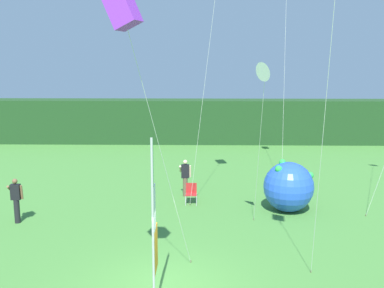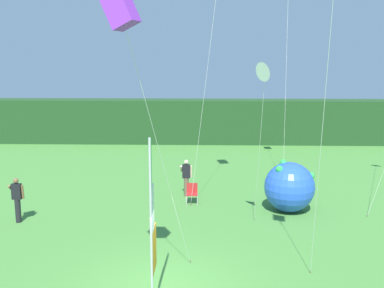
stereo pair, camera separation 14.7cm
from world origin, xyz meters
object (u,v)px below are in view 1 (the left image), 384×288
object	(u,v)px
inflatable_balloon	(289,187)
kite_purple_box_2	(123,11)
person_near_banner	(185,177)
banner_flag	(154,227)
person_mid_field	(16,199)
folding_chair	(191,192)
kite_white_delta_3	(265,72)

from	to	relation	value
inflatable_balloon	kite_purple_box_2	distance (m)	11.49
person_near_banner	inflatable_balloon	distance (m)	4.85
person_near_banner	kite_purple_box_2	size ratio (longest dim) A/B	0.22
banner_flag	person_mid_field	distance (m)	8.47
inflatable_balloon	folding_chair	world-z (taller)	inflatable_balloon
person_mid_field	kite_purple_box_2	world-z (taller)	kite_purple_box_2
person_mid_field	kite_purple_box_2	size ratio (longest dim) A/B	0.23
banner_flag	person_near_banner	size ratio (longest dim) A/B	2.57
person_mid_field	folding_chair	distance (m)	7.24
folding_chair	kite_purple_box_2	distance (m)	11.31
person_near_banner	kite_purple_box_2	world-z (taller)	kite_purple_box_2
person_near_banner	folding_chair	world-z (taller)	person_near_banner
folding_chair	kite_purple_box_2	size ratio (longest dim) A/B	0.11
folding_chair	inflatable_balloon	bearing A→B (deg)	-13.29
inflatable_balloon	kite_white_delta_3	world-z (taller)	kite_white_delta_3
banner_flag	person_mid_field	xyz separation A→B (m)	(-6.00, 5.87, -1.18)
person_mid_field	kite_purple_box_2	xyz separation A→B (m)	(5.43, -6.34, 6.37)
folding_chair	kite_white_delta_3	xyz separation A→B (m)	(2.52, -4.24, 5.37)
banner_flag	person_near_banner	bearing A→B (deg)	87.30
kite_white_delta_3	folding_chair	bearing A→B (deg)	120.74
kite_purple_box_2	folding_chair	bearing A→B (deg)	81.62
banner_flag	person_mid_field	size ratio (longest dim) A/B	2.51
kite_purple_box_2	kite_white_delta_3	xyz separation A→B (m)	(3.84, 4.69, -1.44)
person_mid_field	kite_white_delta_3	world-z (taller)	kite_white_delta_3
banner_flag	kite_white_delta_3	xyz separation A→B (m)	(3.27, 4.22, 3.75)
person_near_banner	inflatable_balloon	bearing A→B (deg)	-24.70
person_mid_field	kite_white_delta_3	xyz separation A→B (m)	(9.27, -1.65, 4.93)
person_near_banner	inflatable_balloon	xyz separation A→B (m)	(4.40, -2.03, 0.13)
kite_purple_box_2	kite_white_delta_3	bearing A→B (deg)	50.74
banner_flag	kite_purple_box_2	world-z (taller)	kite_purple_box_2
person_near_banner	inflatable_balloon	size ratio (longest dim) A/B	0.80
kite_white_delta_3	kite_purple_box_2	bearing A→B (deg)	-129.26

